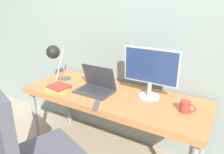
# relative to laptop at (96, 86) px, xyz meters

# --- Properties ---
(wall_back) EXTENTS (8.00, 0.05, 2.60)m
(wall_back) POSITION_rel_laptop_xyz_m (0.17, 0.41, 0.55)
(wall_back) COLOR gray
(wall_back) RESTS_ON ground_plane
(desk) EXTENTS (1.73, 0.64, 0.70)m
(desk) POSITION_rel_laptop_xyz_m (0.17, 0.03, -0.11)
(desk) COLOR #B77542
(desk) RESTS_ON ground_plane
(laptop) EXTENTS (0.34, 0.24, 0.25)m
(laptop) POSITION_rel_laptop_xyz_m (0.00, 0.00, 0.00)
(laptop) COLOR #38383D
(laptop) RESTS_ON desk
(monitor) EXTENTS (0.49, 0.19, 0.44)m
(monitor) POSITION_rel_laptop_xyz_m (0.48, 0.14, 0.20)
(monitor) COLOR #B7B7BC
(monitor) RESTS_ON desk
(desk_lamp) EXTENTS (0.13, 0.27, 0.40)m
(desk_lamp) POSITION_rel_laptop_xyz_m (-0.48, -0.03, 0.26)
(desk_lamp) COLOR #4C4C51
(desk_lamp) RESTS_ON desk
(office_chair) EXTENTS (0.60, 0.63, 1.05)m
(office_chair) POSITION_rel_laptop_xyz_m (-0.01, -0.81, -0.19)
(office_chair) COLOR black
(office_chair) RESTS_ON ground_plane
(book_stack) EXTENTS (0.21, 0.19, 0.04)m
(book_stack) POSITION_rel_laptop_xyz_m (-0.33, -0.17, -0.03)
(book_stack) COLOR gold
(book_stack) RESTS_ON desk
(tv_remote) EXTENTS (0.11, 0.16, 0.02)m
(tv_remote) POSITION_rel_laptop_xyz_m (0.17, -0.24, -0.04)
(tv_remote) COLOR #4C4C51
(tv_remote) RESTS_ON desk
(mug) EXTENTS (0.12, 0.08, 0.09)m
(mug) POSITION_rel_laptop_xyz_m (0.83, 0.02, -0.00)
(mug) COLOR #B23833
(mug) RESTS_ON desk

